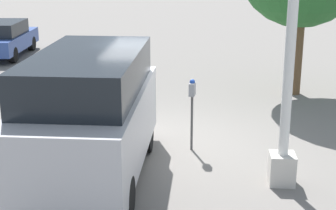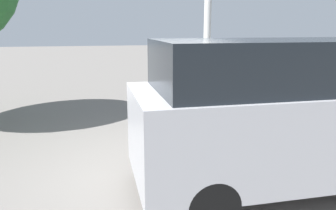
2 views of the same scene
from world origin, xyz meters
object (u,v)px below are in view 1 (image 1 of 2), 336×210
Objects in this scene: car_distant at (1,38)px; lamp_post at (288,78)px; parking_meter_near at (192,98)px; parked_van at (90,113)px.

lamp_post is at bearing -141.96° from car_distant.
car_distant is at bearing -138.84° from lamp_post.
lamp_post reaches higher than car_distant.
lamp_post reaches higher than parking_meter_near.
parked_van is 1.11× the size of car_distant.
lamp_post is 1.27× the size of parked_van.
parked_van is at bearing -40.81° from parking_meter_near.
lamp_post is at bearing 56.22° from parking_meter_near.
lamp_post is 3.43m from parked_van.
parking_meter_near is at bearing -132.24° from lamp_post.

